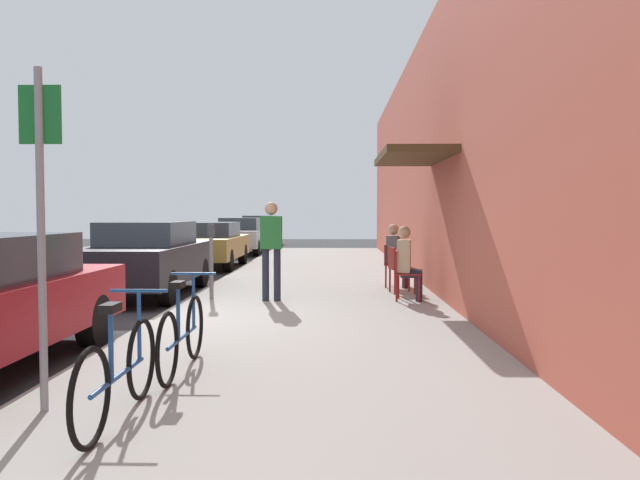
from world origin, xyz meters
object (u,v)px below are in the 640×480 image
at_px(parked_car_4, 260,230).
at_px(cafe_chair_2, 393,262).
at_px(parked_car_2, 210,244).
at_px(pedestrian_standing, 271,243).
at_px(parked_car_3, 241,235).
at_px(bicycle_0, 119,372).
at_px(seated_patron_2, 396,253).
at_px(parked_car_1, 146,257).
at_px(street_sign, 41,212).
at_px(parking_meter, 211,255).
at_px(seated_patron_0, 407,260).
at_px(bicycle_1, 182,334).
at_px(cafe_chair_1, 398,267).
at_px(cafe_chair_0, 404,271).

distance_m(parked_car_4, cafe_chair_2, 18.87).
xyz_separation_m(parked_car_2, pedestrian_standing, (2.64, -7.77, 0.40)).
relative_size(parked_car_3, pedestrian_standing, 2.59).
relative_size(bicycle_0, seated_patron_2, 1.33).
bearing_deg(parked_car_1, parked_car_2, 90.00).
bearing_deg(street_sign, parking_meter, 89.54).
bearing_deg(seated_patron_0, parked_car_2, 123.10).
distance_m(parked_car_3, pedestrian_standing, 14.22).
height_order(parked_car_1, street_sign, street_sign).
xyz_separation_m(bicycle_1, pedestrian_standing, (0.37, 4.72, 0.64)).
distance_m(parked_car_2, street_sign, 13.79).
xyz_separation_m(street_sign, seated_patron_0, (3.49, 6.02, -0.82)).
bearing_deg(cafe_chair_1, bicycle_1, -114.63).
xyz_separation_m(parked_car_4, seated_patron_2, (4.99, -18.23, 0.04)).
distance_m(bicycle_0, seated_patron_0, 6.85).
height_order(bicycle_0, seated_patron_2, seated_patron_2).
relative_size(parked_car_4, parking_meter, 3.33).
height_order(parked_car_3, parking_meter, parked_car_3).
bearing_deg(parked_car_1, parking_meter, -39.31).
distance_m(parked_car_2, parked_car_4, 12.49).
xyz_separation_m(parked_car_3, parked_car_4, (0.00, 6.28, 0.03)).
distance_m(parked_car_2, parked_car_3, 6.20).
xyz_separation_m(parked_car_1, cafe_chair_1, (4.93, -0.45, -0.13)).
bearing_deg(seated_patron_0, parked_car_3, 109.81).
relative_size(parked_car_2, seated_patron_0, 3.41).
distance_m(parked_car_3, seated_patron_2, 12.95).
relative_size(parked_car_2, cafe_chair_1, 5.06).
bearing_deg(parked_car_1, bicycle_1, -70.07).
height_order(parked_car_4, seated_patron_0, parked_car_4).
height_order(parked_car_1, parked_car_2, parked_car_1).
distance_m(parked_car_1, street_sign, 7.64).
bearing_deg(seated_patron_0, cafe_chair_2, 91.68).
bearing_deg(parked_car_2, bicycle_0, -81.19).
relative_size(parking_meter, cafe_chair_2, 1.52).
height_order(cafe_chair_0, cafe_chair_2, same).
xyz_separation_m(parked_car_2, seated_patron_2, (4.99, -5.75, 0.10)).
height_order(bicycle_0, bicycle_1, same).
relative_size(parked_car_2, parking_meter, 3.33).
relative_size(parked_car_4, bicycle_0, 2.57).
distance_m(seated_patron_0, seated_patron_2, 1.91).
relative_size(parked_car_3, cafe_chair_2, 5.06).
height_order(cafe_chair_1, cafe_chair_2, same).
bearing_deg(pedestrian_standing, parked_car_4, 97.43).
xyz_separation_m(cafe_chair_0, seated_patron_2, (0.06, 1.90, 0.19)).
relative_size(parked_car_3, seated_patron_2, 3.41).
xyz_separation_m(parked_car_3, street_sign, (1.50, -19.88, 0.89)).
height_order(parked_car_2, seated_patron_0, seated_patron_0).
bearing_deg(cafe_chair_1, bicycle_0, -111.12).
height_order(street_sign, bicycle_0, street_sign).
distance_m(parked_car_2, bicycle_1, 12.70).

